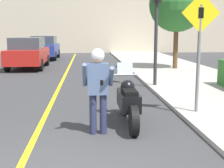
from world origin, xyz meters
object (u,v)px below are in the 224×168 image
Objects in this scene: traffic_light at (157,13)px; parked_car_blue at (45,47)px; street_tree at (177,4)px; parked_car_red at (28,53)px; motorcycle at (128,101)px; person_biker at (98,83)px; crossing_sign at (199,42)px.

traffic_light is 13.41m from parked_car_blue.
traffic_light is at bearing -65.70° from parked_car_blue.
street_tree is 8.28m from parked_car_red.
traffic_light is 0.86× the size of parked_car_blue.
street_tree is at bearing -10.30° from parked_car_red.
parked_car_red is 5.74m from parked_car_blue.
parked_car_blue is (-7.62, 7.15, -2.50)m from street_tree.
motorcycle is at bearing -76.57° from parked_car_blue.
person_biker is 0.40× the size of parked_car_blue.
crossing_sign is at bearing -87.37° from traffic_light.
traffic_light is (-0.17, 3.80, 0.85)m from crossing_sign.
person_biker is 0.40× the size of parked_car_red.
motorcycle is at bearing -111.69° from street_tree.
parked_car_blue is at bearing 114.30° from traffic_light.
parked_car_blue is (-3.24, 17.08, -0.17)m from person_biker.
street_tree is 1.11× the size of parked_car_blue.
traffic_light is 8.68m from parked_car_red.
crossing_sign is 0.66× the size of parked_car_blue.
crossing_sign is 3.90m from traffic_light.
crossing_sign reaches higher than parked_car_red.
crossing_sign is (2.40, 1.16, 0.74)m from person_biker.
parked_car_red is at bearing -91.47° from parked_car_blue.
street_tree is 1.11× the size of parked_car_red.
parked_car_red is (-5.62, 6.38, -1.77)m from traffic_light.
street_tree is (2.15, 4.97, 0.73)m from traffic_light.
person_biker is at bearing -136.68° from motorcycle.
parked_car_blue is at bearing 88.53° from parked_car_red.
parked_car_red reaches higher than motorcycle.
crossing_sign is at bearing -60.36° from parked_car_red.
motorcycle is 2.20m from crossing_sign.
traffic_light reaches higher than parked_car_red.
person_biker reaches higher than motorcycle.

